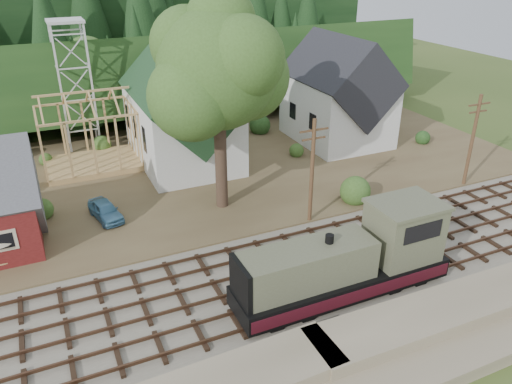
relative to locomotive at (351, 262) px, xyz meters
name	(u,v)px	position (x,y,z in m)	size (l,w,h in m)	color
ground	(251,286)	(-4.88, 3.00, -2.23)	(140.00, 140.00, 0.00)	#384C1E
railroad_bed	(251,285)	(-4.88, 3.00, -2.15)	(64.00, 11.00, 0.16)	#726B5B
village_flat	(169,173)	(-4.88, 21.00, -2.08)	(64.00, 26.00, 0.30)	brown
hillside	(119,105)	(-4.88, 45.00, -2.23)	(70.00, 28.00, 8.00)	#1E3F19
ridge	(100,79)	(-4.88, 61.00, -2.23)	(80.00, 20.00, 12.00)	black
church	(182,111)	(-2.88, 22.68, 2.95)	(8.40, 15.17, 13.00)	silver
farmhouse	(338,96)	(13.12, 22.00, 2.63)	(8.40, 10.80, 10.60)	silver
timber_frame	(89,136)	(-10.88, 25.00, 1.03)	(8.20, 6.20, 6.99)	tan
lattice_tower	(69,46)	(-10.88, 31.00, 7.80)	(3.20, 3.20, 12.12)	silver
big_tree	(220,77)	(-2.71, 13.08, 7.98)	(10.90, 8.40, 14.70)	#38281E
telegraph_pole_near	(312,170)	(2.12, 8.20, 2.01)	(2.20, 0.28, 8.00)	#4C331E
telegraph_pole_far	(472,140)	(17.12, 8.20, 2.01)	(2.20, 0.28, 8.00)	#4C331E
locomotive	(351,262)	(0.00, 0.00, 0.00)	(12.78, 3.20, 5.09)	black
car_blue	(105,210)	(-11.42, 14.56, -1.26)	(1.58, 3.93, 1.34)	teal
car_red	(339,130)	(14.31, 23.07, -1.38)	(1.83, 3.96, 1.10)	red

